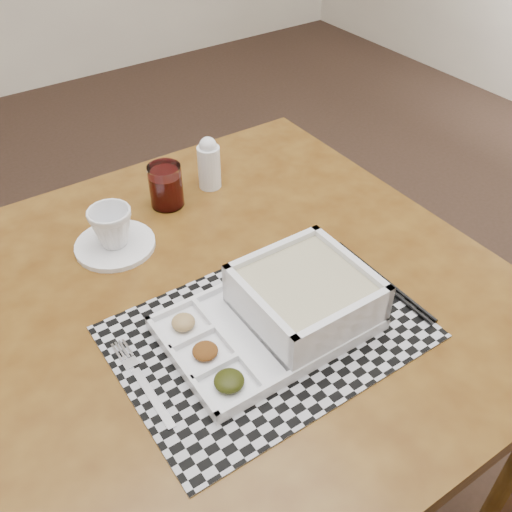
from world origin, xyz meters
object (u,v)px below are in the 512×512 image
at_px(serving_tray, 294,305).
at_px(juice_glass, 166,187).
at_px(creamer_bottle, 209,163).
at_px(dining_table, 226,318).
at_px(cup, 112,227).

bearing_deg(serving_tray, juice_glass, 91.76).
bearing_deg(creamer_bottle, dining_table, -116.69).
bearing_deg(serving_tray, creamer_bottle, 77.22).
xyz_separation_m(serving_tray, creamer_bottle, (0.09, 0.42, 0.02)).
bearing_deg(creamer_bottle, juice_glass, -175.30).
xyz_separation_m(dining_table, creamer_bottle, (0.15, 0.29, 0.13)).
height_order(cup, creamer_bottle, creamer_bottle).
xyz_separation_m(dining_table, cup, (-0.11, 0.21, 0.12)).
xyz_separation_m(juice_glass, creamer_bottle, (0.11, 0.01, 0.01)).
distance_m(dining_table, juice_glass, 0.31).
relative_size(dining_table, cup, 11.72).
relative_size(dining_table, serving_tray, 2.92).
relative_size(dining_table, creamer_bottle, 8.07).
height_order(serving_tray, cup, serving_tray).
bearing_deg(serving_tray, dining_table, 112.25).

